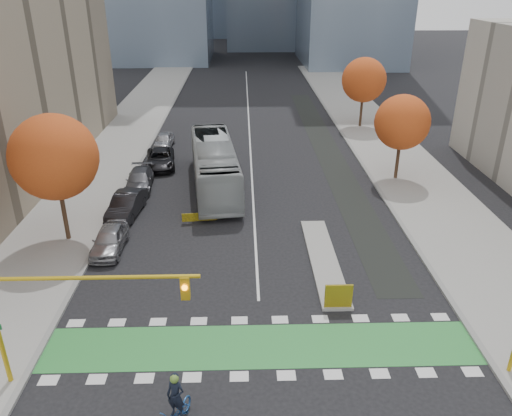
{
  "coord_description": "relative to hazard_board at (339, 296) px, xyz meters",
  "views": [
    {
      "loc": [
        -0.73,
        -16.57,
        15.37
      ],
      "look_at": [
        0.0,
        10.1,
        3.0
      ],
      "focal_mm": 35.0,
      "sensor_mm": 36.0,
      "label": 1
    }
  ],
  "objects": [
    {
      "name": "curb_east",
      "position": [
        6.0,
        15.8,
        -0.73
      ],
      "size": [
        0.3,
        120.0,
        0.16
      ],
      "primitive_type": "cube",
      "color": "gray",
      "rests_on": "ground"
    },
    {
      "name": "parked_car_e",
      "position": [
        -12.53,
        27.07,
        -0.11
      ],
      "size": [
        1.84,
        4.15,
        1.39
      ],
      "primitive_type": "imported",
      "rotation": [
        0.0,
        0.0,
        -0.05
      ],
      "color": "#A5A6AB",
      "rests_on": "ground"
    },
    {
      "name": "tree_east_near",
      "position": [
        8.0,
        17.8,
        4.06
      ],
      "size": [
        4.4,
        4.4,
        7.08
      ],
      "color": "#332114",
      "rests_on": "ground"
    },
    {
      "name": "parked_car_a",
      "position": [
        -13.0,
        6.4,
        -0.05
      ],
      "size": [
        1.78,
        4.4,
        1.5
      ],
      "primitive_type": "imported",
      "rotation": [
        0.0,
        0.0,
        -0.0
      ],
      "color": "#949499",
      "rests_on": "ground"
    },
    {
      "name": "ground",
      "position": [
        -4.0,
        -4.2,
        -0.8
      ],
      "size": [
        300.0,
        300.0,
        0.0
      ],
      "primitive_type": "plane",
      "color": "black",
      "rests_on": "ground"
    },
    {
      "name": "tree_east_far",
      "position": [
        8.5,
        33.8,
        4.44
      ],
      "size": [
        4.8,
        4.8,
        7.65
      ],
      "color": "#332114",
      "rests_on": "ground"
    },
    {
      "name": "bike_lane_paint",
      "position": [
        3.5,
        25.8,
        -0.8
      ],
      "size": [
        2.5,
        50.0,
        0.01
      ],
      "primitive_type": "cube",
      "color": "black",
      "rests_on": "ground"
    },
    {
      "name": "curb_west",
      "position": [
        -14.0,
        15.8,
        -0.73
      ],
      "size": [
        0.3,
        120.0,
        0.16
      ],
      "primitive_type": "cube",
      "color": "gray",
      "rests_on": "ground"
    },
    {
      "name": "parked_car_d",
      "position": [
        -12.07,
        21.4,
        -0.06
      ],
      "size": [
        3.13,
        5.58,
        1.47
      ],
      "primitive_type": "imported",
      "rotation": [
        0.0,
        0.0,
        0.13
      ],
      "color": "black",
      "rests_on": "ground"
    },
    {
      "name": "tree_west",
      "position": [
        -16.0,
        7.8,
        4.82
      ],
      "size": [
        5.2,
        5.2,
        8.22
      ],
      "color": "#332114",
      "rests_on": "ground"
    },
    {
      "name": "parked_car_c",
      "position": [
        -13.0,
        16.4,
        -0.09
      ],
      "size": [
        2.33,
        5.01,
        1.42
      ],
      "primitive_type": "imported",
      "rotation": [
        0.0,
        0.0,
        0.07
      ],
      "color": "#4F5055",
      "rests_on": "ground"
    },
    {
      "name": "parked_car_b",
      "position": [
        -13.0,
        11.4,
        0.0
      ],
      "size": [
        2.22,
        5.04,
        1.61
      ],
      "primitive_type": "imported",
      "rotation": [
        0.0,
        0.0,
        -0.11
      ],
      "color": "black",
      "rests_on": "ground"
    },
    {
      "name": "bike_crossing",
      "position": [
        -4.0,
        -2.7,
        -0.79
      ],
      "size": [
        20.0,
        3.0,
        0.01
      ],
      "primitive_type": "cube",
      "color": "#2D8939",
      "rests_on": "ground"
    },
    {
      "name": "median_island",
      "position": [
        0.0,
        4.8,
        -0.72
      ],
      "size": [
        1.6,
        10.0,
        0.16
      ],
      "primitive_type": "cube",
      "color": "gray",
      "rests_on": "ground"
    },
    {
      "name": "traffic_signal_west",
      "position": [
        -11.93,
        -4.71,
        3.23
      ],
      "size": [
        8.53,
        0.56,
        5.2
      ],
      "color": "#BF9914",
      "rests_on": "ground"
    },
    {
      "name": "bus",
      "position": [
        -7.0,
        16.49,
        1.07
      ],
      "size": [
        4.71,
        13.71,
        3.74
      ],
      "primitive_type": "imported",
      "rotation": [
        0.0,
        0.0,
        0.12
      ],
      "color": "#A3A8AA",
      "rests_on": "ground"
    },
    {
      "name": "sidewalk_east",
      "position": [
        9.5,
        15.8,
        -0.73
      ],
      "size": [
        7.0,
        120.0,
        0.15
      ],
      "primitive_type": "cube",
      "color": "gray",
      "rests_on": "ground"
    },
    {
      "name": "cyclist",
      "position": [
        -7.28,
        -7.1,
        0.03
      ],
      "size": [
        1.46,
        2.28,
        2.48
      ],
      "rotation": [
        0.0,
        0.0,
        -0.36
      ],
      "color": "#1F4C91",
      "rests_on": "ground"
    },
    {
      "name": "hazard_board",
      "position": [
        0.0,
        0.0,
        0.0
      ],
      "size": [
        1.4,
        0.12,
        1.3
      ],
      "primitive_type": "cube",
      "color": "yellow",
      "rests_on": "median_island"
    },
    {
      "name": "centre_line",
      "position": [
        -4.0,
        35.8,
        -0.8
      ],
      "size": [
        0.15,
        70.0,
        0.01
      ],
      "primitive_type": "cube",
      "color": "silver",
      "rests_on": "ground"
    },
    {
      "name": "sidewalk_west",
      "position": [
        -17.5,
        15.8,
        -0.73
      ],
      "size": [
        7.0,
        120.0,
        0.15
      ],
      "primitive_type": "cube",
      "color": "gray",
      "rests_on": "ground"
    }
  ]
}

